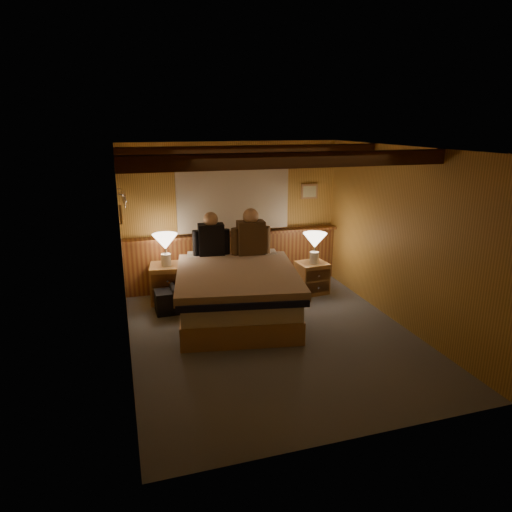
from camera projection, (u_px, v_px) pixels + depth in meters
name	position (u px, v px, depth m)	size (l,w,h in m)	color
floor	(273.00, 337.00, 5.95)	(4.20, 4.20, 0.00)	#515761
ceiling	(276.00, 148.00, 5.27)	(4.20, 4.20, 0.00)	tan
wall_back	(233.00, 216.00, 7.54)	(3.60, 3.60, 0.00)	#C09645
wall_left	(123.00, 260.00, 5.11)	(4.20, 4.20, 0.00)	#C09645
wall_right	(401.00, 238.00, 6.12)	(4.20, 4.20, 0.00)	#C09645
wall_front	(360.00, 314.00, 3.69)	(3.60, 3.60, 0.00)	#C09645
wainscot	(234.00, 258.00, 7.68)	(3.60, 0.23, 0.94)	brown
curtain_window	(233.00, 197.00, 7.38)	(2.18, 0.09, 1.11)	#3F260F
ceiling_beams	(271.00, 155.00, 5.44)	(3.60, 1.65, 0.16)	#3F260F
coat_rail	(123.00, 197.00, 6.45)	(0.05, 0.55, 0.24)	silver
framed_print	(309.00, 191.00, 7.80)	(0.30, 0.04, 0.25)	#A47C52
bed	(237.00, 292.00, 6.46)	(1.94, 2.35, 0.72)	#A88048
nightstand_left	(169.00, 283.00, 7.06)	(0.60, 0.55, 0.59)	#A88048
nightstand_right	(312.00, 278.00, 7.43)	(0.49, 0.45, 0.51)	#A88048
lamp_left	(165.00, 244.00, 6.84)	(0.38, 0.38, 0.49)	silver
lamp_right	(315.00, 242.00, 7.24)	(0.38, 0.38, 0.49)	silver
person_left	(211.00, 237.00, 6.98)	(0.57, 0.26, 0.70)	black
person_right	(251.00, 235.00, 7.02)	(0.61, 0.27, 0.75)	#45311B
duffel_bag	(175.00, 300.00, 6.70)	(0.57, 0.35, 0.40)	black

